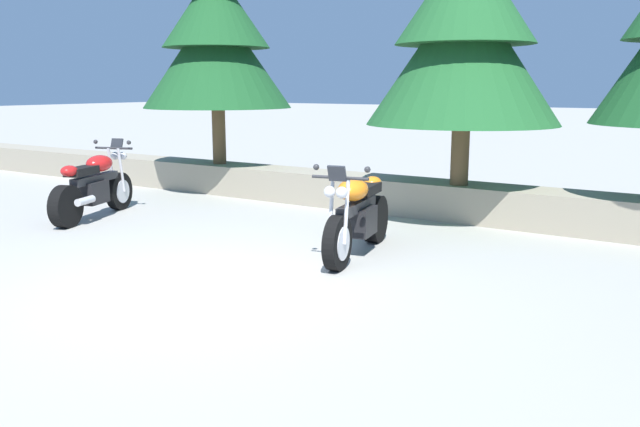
% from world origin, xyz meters
% --- Properties ---
extents(ground_plane, '(120.00, 120.00, 0.00)m').
position_xyz_m(ground_plane, '(0.00, 0.00, 0.00)').
color(ground_plane, '#A3A099').
extents(stone_wall, '(36.00, 0.80, 0.55)m').
position_xyz_m(stone_wall, '(0.00, 4.80, 0.28)').
color(stone_wall, gray).
rests_on(stone_wall, ground).
extents(motorcycle_red_near_left, '(0.95, 2.00, 1.18)m').
position_xyz_m(motorcycle_red_near_left, '(-3.84, 1.81, 0.49)').
color(motorcycle_red_near_left, black).
rests_on(motorcycle_red_near_left, ground).
extents(motorcycle_orange_centre, '(0.79, 2.05, 1.18)m').
position_xyz_m(motorcycle_orange_centre, '(0.72, 2.01, 0.49)').
color(motorcycle_orange_centre, black).
rests_on(motorcycle_orange_centre, ground).
extents(pine_tree_far_left, '(2.77, 2.77, 4.15)m').
position_xyz_m(pine_tree_far_left, '(-3.89, 4.78, 2.92)').
color(pine_tree_far_left, brown).
rests_on(pine_tree_far_left, stone_wall).
extents(pine_tree_mid_left, '(2.83, 2.83, 3.58)m').
position_xyz_m(pine_tree_mid_left, '(0.98, 4.67, 2.74)').
color(pine_tree_mid_left, brown).
rests_on(pine_tree_mid_left, stone_wall).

